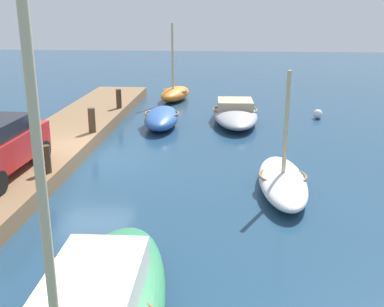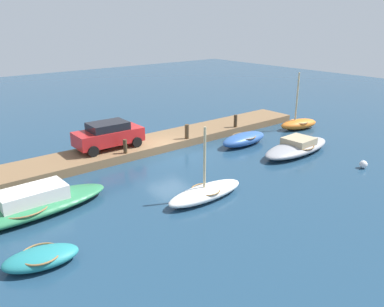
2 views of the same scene
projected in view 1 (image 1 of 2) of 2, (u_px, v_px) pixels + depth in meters
name	position (u px, v px, depth m)	size (l,w,h in m)	color
ground_plane	(93.00, 159.00, 16.60)	(84.00, 84.00, 0.00)	navy
dock_platform	(46.00, 151.00, 16.65)	(24.88, 2.88, 0.50)	brown
motorboat_grey	(235.00, 112.00, 22.03)	(5.89, 2.29, 0.98)	#939399
rowboat_white	(282.00, 180.00, 13.62)	(4.27, 1.42, 3.53)	white
rowboat_orange	(175.00, 93.00, 26.82)	(3.44, 1.97, 4.30)	orange
rowboat_blue	(162.00, 118.00, 20.98)	(3.85, 1.64, 0.80)	#2D569E
mooring_post_west	(119.00, 99.00, 22.38)	(0.25, 0.25, 0.91)	#47331E
mooring_post_mid_west	(92.00, 120.00, 18.07)	(0.27, 0.27, 0.95)	#47331E
mooring_post_mid_east	(47.00, 159.00, 13.68)	(0.23, 0.23, 0.83)	#47331E
marker_buoy	(318.00, 114.00, 22.53)	(0.45, 0.45, 0.45)	silver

